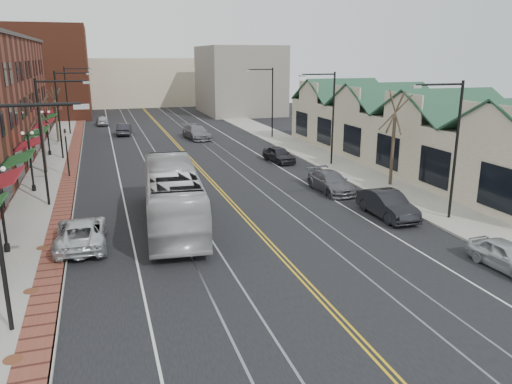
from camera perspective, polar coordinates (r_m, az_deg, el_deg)
ground at (r=21.48m, az=6.40°, el=-10.96°), size 160.00×160.00×0.00m
sidewalk_left at (r=38.91m, az=-22.83°, el=0.12°), size 4.00×120.00×0.15m
sidewalk_right at (r=43.56m, az=10.32°, el=2.62°), size 4.00×120.00×0.15m
building_right at (r=46.22m, az=17.10°, el=5.73°), size 8.00×36.00×4.60m
backdrop_left at (r=87.94m, az=-23.27°, el=12.52°), size 14.00×18.00×14.00m
backdrop_mid at (r=102.97m, az=-13.30°, el=12.17°), size 22.00×14.00×9.00m
backdrop_right at (r=85.77m, az=-1.95°, el=12.67°), size 12.00×16.00×11.00m
streetlight_l_0 at (r=18.36m, az=-26.49°, el=-0.35°), size 3.33×0.25×8.00m
streetlight_l_1 at (r=33.98m, az=-22.64°, el=6.63°), size 3.33×0.25×8.00m
streetlight_l_2 at (r=49.84m, az=-21.20°, el=9.19°), size 3.33×0.25×8.00m
streetlight_l_3 at (r=65.77m, az=-20.45°, el=10.51°), size 3.33×0.25×8.00m
streetlight_r_0 at (r=30.60m, az=21.36°, el=5.92°), size 3.33×0.25×8.00m
streetlight_r_1 at (r=44.11m, az=8.30°, el=9.38°), size 3.33×0.25×8.00m
streetlight_r_2 at (r=58.88m, az=1.47°, el=10.99°), size 3.33×0.25×8.00m
lamppost_l_1 at (r=26.99m, az=-27.03°, el=-2.03°), size 0.84×0.28×4.27m
lamppost_l_2 at (r=38.54m, az=-24.34°, el=3.08°), size 0.84×0.28×4.27m
lamppost_l_3 at (r=52.28m, az=-22.71°, el=6.15°), size 0.84×0.28×4.27m
tree_left_near at (r=44.18m, az=-23.31°, el=6.33°), size 1.78×1.37×6.48m
tree_left_far at (r=60.04m, az=-21.92°, el=8.31°), size 1.66×1.28×6.02m
tree_right_mid at (r=38.04m, az=15.44°, el=6.13°), size 1.90×1.46×6.93m
manhole_near at (r=18.41m, az=-26.04°, el=-16.81°), size 0.60×0.60×0.02m
manhole_mid at (r=22.79m, az=-24.32°, el=-10.27°), size 0.60×0.60×0.02m
manhole_far at (r=27.38m, az=-23.21°, el=-5.87°), size 0.60×0.60×0.02m
traffic_signal at (r=42.23m, az=-20.82°, el=4.61°), size 0.18×0.15×3.80m
transit_bus at (r=28.91m, az=-9.51°, el=-0.42°), size 3.99×12.64×3.46m
parked_suv at (r=27.06m, az=-19.33°, el=-4.42°), size 2.55×5.35×1.48m
parked_car_a at (r=25.60m, az=26.81°, el=-6.53°), size 1.75×3.97×1.33m
parked_car_b at (r=31.11m, az=14.79°, el=-1.39°), size 1.71×4.85×1.60m
parked_car_c at (r=36.13m, az=8.56°, el=1.14°), size 2.16×5.04×1.45m
parked_car_d at (r=45.82m, az=2.63°, el=4.30°), size 2.21×4.41×1.44m
distant_car_left at (r=63.88m, az=-14.83°, el=6.95°), size 2.10×4.56×1.45m
distant_car_right at (r=59.11m, az=-6.81°, el=6.79°), size 2.90×5.79×1.61m
distant_car_far at (r=73.81m, az=-17.17°, el=7.82°), size 1.77×4.06×1.36m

